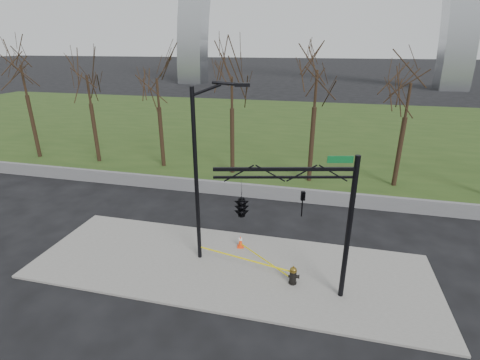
% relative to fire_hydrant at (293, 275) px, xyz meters
% --- Properties ---
extents(ground, '(500.00, 500.00, 0.00)m').
position_rel_fire_hydrant_xyz_m(ground, '(-3.00, 0.59, -0.49)').
color(ground, black).
rests_on(ground, ground).
extents(sidewalk, '(18.00, 6.00, 0.10)m').
position_rel_fire_hydrant_xyz_m(sidewalk, '(-3.00, 0.59, -0.44)').
color(sidewalk, slate).
rests_on(sidewalk, ground).
extents(grass_strip, '(120.00, 40.00, 0.06)m').
position_rel_fire_hydrant_xyz_m(grass_strip, '(-3.00, 30.59, -0.46)').
color(grass_strip, '#253C16').
rests_on(grass_strip, ground).
extents(guardrail, '(60.00, 0.30, 0.90)m').
position_rel_fire_hydrant_xyz_m(guardrail, '(-3.00, 8.59, -0.04)').
color(guardrail, '#59595B').
rests_on(guardrail, ground).
extents(tree_row, '(45.94, 4.00, 8.58)m').
position_rel_fire_hydrant_xyz_m(tree_row, '(-3.03, 12.59, 3.80)').
color(tree_row, black).
rests_on(tree_row, ground).
extents(fire_hydrant, '(0.52, 0.34, 0.85)m').
position_rel_fire_hydrant_xyz_m(fire_hydrant, '(0.00, 0.00, 0.00)').
color(fire_hydrant, black).
rests_on(fire_hydrant, sidewalk).
extents(traffic_cone, '(0.39, 0.39, 0.63)m').
position_rel_fire_hydrant_xyz_m(traffic_cone, '(-2.83, 2.24, -0.07)').
color(traffic_cone, '#FF3D0D').
rests_on(traffic_cone, sidewalk).
extents(street_light, '(2.35, 0.78, 8.21)m').
position_rel_fire_hydrant_xyz_m(street_light, '(-4.28, 1.01, 4.21)').
color(street_light, black).
rests_on(street_light, ground).
extents(traffic_signal_mast, '(4.97, 2.54, 6.00)m').
position_rel_fire_hydrant_xyz_m(traffic_signal_mast, '(-1.20, -1.08, 3.66)').
color(traffic_signal_mast, black).
rests_on(traffic_signal_mast, ground).
extents(caution_tape, '(4.49, 2.25, 0.43)m').
position_rel_fire_hydrant_xyz_m(caution_tape, '(-1.89, 0.76, 0.01)').
color(caution_tape, yellow).
rests_on(caution_tape, ground).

